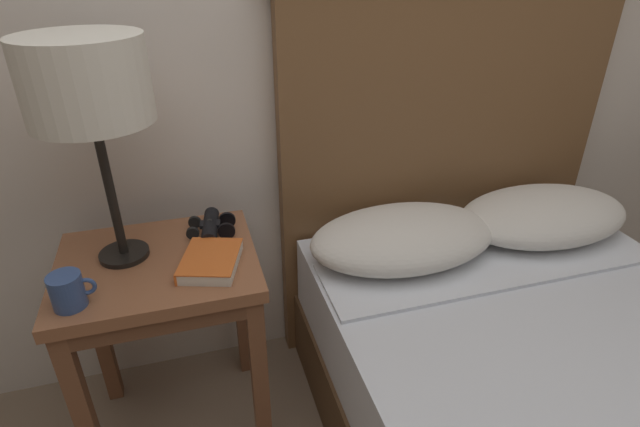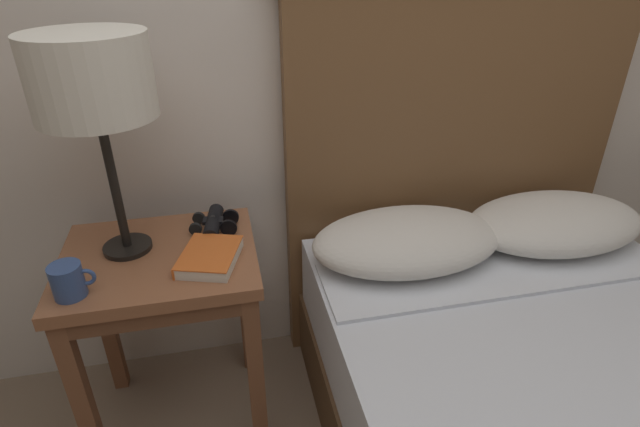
{
  "view_description": "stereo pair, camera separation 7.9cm",
  "coord_description": "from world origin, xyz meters",
  "px_view_note": "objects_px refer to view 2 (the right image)",
  "views": [
    {
      "loc": [
        -0.43,
        -0.44,
        1.39
      ],
      "look_at": [
        -0.1,
        0.69,
        0.74
      ],
      "focal_mm": 28.0,
      "sensor_mm": 36.0,
      "label": 1
    },
    {
      "loc": [
        -0.36,
        -0.46,
        1.39
      ],
      "look_at": [
        -0.1,
        0.69,
        0.74
      ],
      "focal_mm": 28.0,
      "sensor_mm": 36.0,
      "label": 2
    }
  ],
  "objects_px": {
    "coffee_mug": "(68,281)",
    "book_on_nightstand": "(209,257)",
    "table_lamp": "(91,81)",
    "nightstand": "(164,284)",
    "binoculars_pair": "(214,223)"
  },
  "relations": [
    {
      "from": "nightstand",
      "to": "binoculars_pair",
      "type": "relative_size",
      "value": 3.89
    },
    {
      "from": "book_on_nightstand",
      "to": "binoculars_pair",
      "type": "relative_size",
      "value": 1.31
    },
    {
      "from": "table_lamp",
      "to": "coffee_mug",
      "type": "distance_m",
      "value": 0.47
    },
    {
      "from": "coffee_mug",
      "to": "binoculars_pair",
      "type": "bearing_deg",
      "value": 35.16
    },
    {
      "from": "coffee_mug",
      "to": "book_on_nightstand",
      "type": "bearing_deg",
      "value": 12.61
    },
    {
      "from": "book_on_nightstand",
      "to": "coffee_mug",
      "type": "xyz_separation_m",
      "value": [
        -0.33,
        -0.07,
        0.03
      ]
    },
    {
      "from": "table_lamp",
      "to": "coffee_mug",
      "type": "relative_size",
      "value": 5.56
    },
    {
      "from": "table_lamp",
      "to": "binoculars_pair",
      "type": "relative_size",
      "value": 3.5
    },
    {
      "from": "book_on_nightstand",
      "to": "table_lamp",
      "type": "bearing_deg",
      "value": 152.45
    },
    {
      "from": "nightstand",
      "to": "table_lamp",
      "type": "relative_size",
      "value": 1.11
    },
    {
      "from": "table_lamp",
      "to": "binoculars_pair",
      "type": "xyz_separation_m",
      "value": [
        0.24,
        0.06,
        -0.44
      ]
    },
    {
      "from": "book_on_nightstand",
      "to": "nightstand",
      "type": "bearing_deg",
      "value": 152.88
    },
    {
      "from": "nightstand",
      "to": "binoculars_pair",
      "type": "bearing_deg",
      "value": 32.93
    },
    {
      "from": "nightstand",
      "to": "table_lamp",
      "type": "distance_m",
      "value": 0.57
    },
    {
      "from": "book_on_nightstand",
      "to": "binoculars_pair",
      "type": "distance_m",
      "value": 0.17
    }
  ]
}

